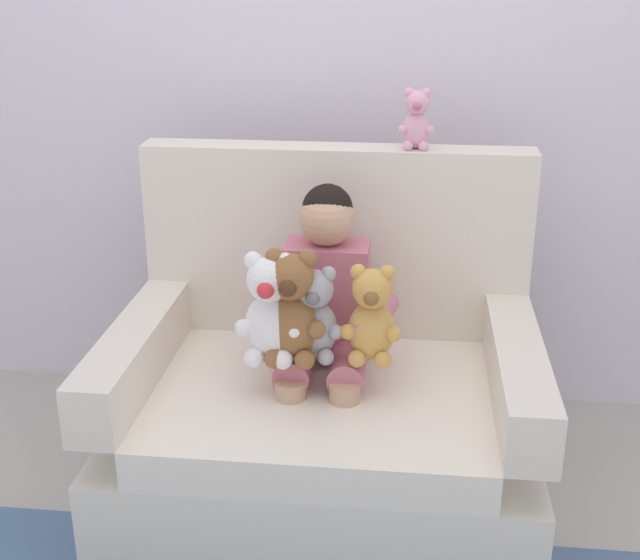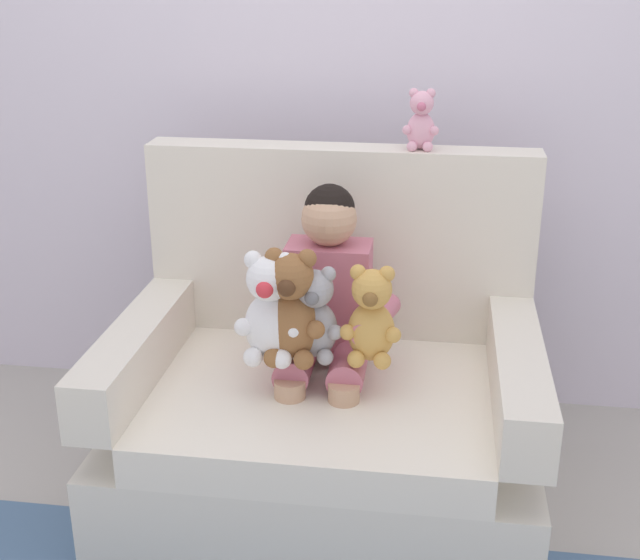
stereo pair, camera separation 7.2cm
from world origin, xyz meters
The scene contains 9 objects.
ground_plane centered at (0.00, 0.00, 0.00)m, with size 8.00×8.00×0.00m, color #ADA89E.
back_wall centered at (0.00, 0.76, 1.30)m, with size 6.00×0.10×2.60m, color silver.
armchair centered at (0.00, 0.06, 0.31)m, with size 1.28×0.93×1.05m.
seated_child centered at (-0.01, 0.08, 0.62)m, with size 0.45×0.39×0.82m.
plush_honey centered at (0.14, -0.06, 0.66)m, with size 0.18×0.14×0.30m.
plush_grey centered at (-0.02, -0.06, 0.65)m, with size 0.17×0.14×0.29m.
plush_white centered at (-0.15, -0.09, 0.68)m, with size 0.20×0.16×0.34m.
plush_brown centered at (-0.08, -0.09, 0.68)m, with size 0.21×0.17×0.35m.
plush_pink_on_backrest centered at (0.25, 0.39, 1.14)m, with size 0.11×0.09×0.19m.
Camera 1 is at (0.24, -2.28, 1.63)m, focal length 47.22 mm.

